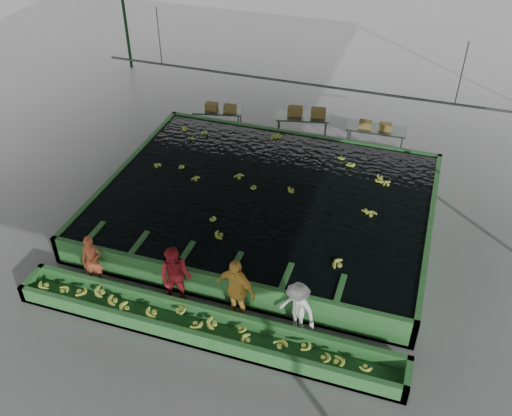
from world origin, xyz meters
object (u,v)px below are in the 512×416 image
(flotation_tank, at_px, (266,204))
(box_stack_mid, at_px, (307,116))
(sorting_trough, at_px, (204,327))
(worker_c, at_px, (236,290))
(box_stack_left, at_px, (221,111))
(packing_table_left, at_px, (218,120))
(worker_a, at_px, (92,261))
(packing_table_mid, at_px, (302,127))
(packing_table_right, at_px, (375,139))
(worker_b, at_px, (176,277))
(worker_d, at_px, (297,309))
(box_stack_right, at_px, (375,129))

(flotation_tank, bearing_deg, box_stack_mid, 90.71)
(sorting_trough, distance_m, worker_c, 1.20)
(flotation_tank, distance_m, box_stack_mid, 5.30)
(flotation_tank, distance_m, box_stack_left, 5.80)
(packing_table_left, bearing_deg, worker_c, -66.02)
(worker_a, distance_m, worker_c, 4.08)
(packing_table_mid, relative_size, packing_table_right, 0.93)
(worker_c, bearing_deg, worker_b, -165.67)
(worker_d, bearing_deg, packing_table_right, 108.08)
(worker_a, relative_size, box_stack_mid, 1.07)
(worker_c, relative_size, box_stack_left, 1.58)
(packing_table_right, xyz_separation_m, box_stack_left, (-5.94, -0.29, 0.37))
(sorting_trough, xyz_separation_m, box_stack_left, (-3.33, 9.84, 0.60))
(box_stack_right, bearing_deg, flotation_tank, -117.38)
(worker_d, bearing_deg, packing_table_left, 142.72)
(sorting_trough, relative_size, packing_table_right, 4.68)
(worker_b, bearing_deg, worker_a, 173.50)
(box_stack_mid, bearing_deg, box_stack_right, -7.44)
(worker_b, relative_size, box_stack_left, 1.50)
(worker_c, bearing_deg, packing_table_mid, 108.90)
(sorting_trough, xyz_separation_m, worker_b, (-1.07, 0.80, 0.65))
(flotation_tank, xyz_separation_m, worker_a, (-3.51, -4.30, 0.31))
(worker_b, height_order, box_stack_right, worker_b)
(worker_a, bearing_deg, flotation_tank, 35.98)
(flotation_tank, bearing_deg, worker_c, -82.53)
(box_stack_left, relative_size, box_stack_right, 1.04)
(worker_a, bearing_deg, worker_b, -14.78)
(sorting_trough, relative_size, box_stack_left, 8.32)
(packing_table_left, relative_size, box_stack_mid, 1.32)
(worker_a, height_order, packing_table_mid, worker_a)
(packing_table_right, relative_size, box_stack_mid, 1.50)
(packing_table_left, bearing_deg, worker_a, -90.30)
(worker_c, xyz_separation_m, box_stack_mid, (-0.63, 9.59, -0.05))
(worker_a, height_order, worker_c, worker_c)
(worker_c, xyz_separation_m, box_stack_left, (-3.89, 9.04, -0.09))
(worker_b, relative_size, box_stack_mid, 1.26)
(packing_table_mid, distance_m, box_stack_left, 3.19)
(worker_a, bearing_deg, box_stack_left, 74.05)
(flotation_tank, bearing_deg, worker_d, -63.51)
(flotation_tank, distance_m, sorting_trough, 5.10)
(box_stack_mid, bearing_deg, worker_c, -86.25)
(flotation_tank, relative_size, sorting_trough, 1.00)
(worker_c, relative_size, box_stack_mid, 1.33)
(sorting_trough, bearing_deg, worker_b, 143.10)
(worker_b, bearing_deg, packing_table_left, 98.34)
(worker_d, height_order, packing_table_mid, worker_d)
(flotation_tank, relative_size, worker_b, 5.56)
(flotation_tank, height_order, sorting_trough, flotation_tank)
(worker_c, bearing_deg, sorting_trough, -110.84)
(box_stack_mid, bearing_deg, box_stack_left, -170.47)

